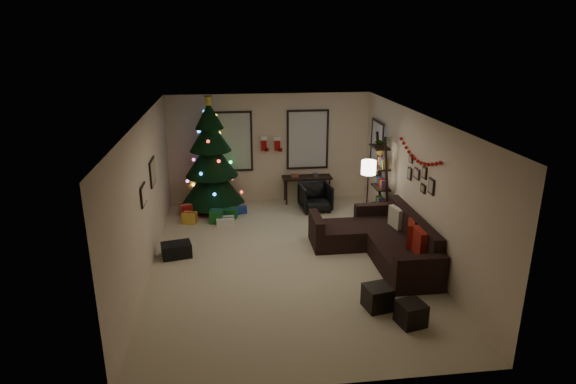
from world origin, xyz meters
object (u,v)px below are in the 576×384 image
object	(u,v)px
christmas_tree	(211,162)
sofa	(382,241)
desk	(307,180)
desk_chair	(315,197)
bookshelf	(382,181)

from	to	relation	value
christmas_tree	sofa	xyz separation A→B (m)	(3.27, -3.04, -0.88)
sofa	desk	bearing A→B (deg)	105.97
desk_chair	bookshelf	bearing A→B (deg)	-44.01
desk_chair	bookshelf	xyz separation A→B (m)	(1.29, -1.00, 0.66)
sofa	desk_chair	world-z (taller)	sofa
christmas_tree	bookshelf	distance (m)	4.01
christmas_tree	sofa	world-z (taller)	christmas_tree
bookshelf	sofa	bearing A→B (deg)	-106.09
christmas_tree	desk_chair	distance (m)	2.62
desk_chair	desk	bearing A→B (deg)	92.59
desk_chair	bookshelf	world-z (taller)	bookshelf
christmas_tree	bookshelf	xyz separation A→B (m)	(3.74, -1.44, -0.18)
desk	desk_chair	size ratio (longest dim) A/B	1.84
desk	desk_chair	bearing A→B (deg)	-81.17
christmas_tree	desk_chair	xyz separation A→B (m)	(2.44, -0.44, -0.83)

